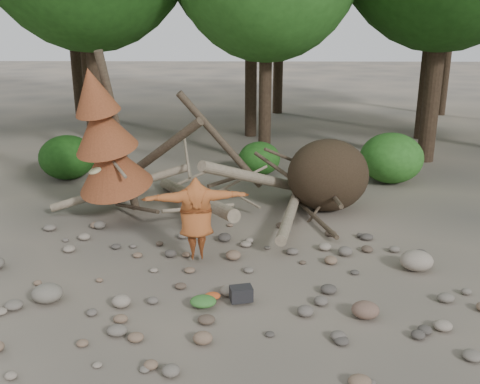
{
  "coord_description": "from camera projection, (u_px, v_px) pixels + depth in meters",
  "views": [
    {
      "loc": [
        0.49,
        -9.64,
        4.99
      ],
      "look_at": [
        0.27,
        1.5,
        1.4
      ],
      "focal_mm": 40.0,
      "sensor_mm": 36.0,
      "label": 1
    }
  ],
  "objects": [
    {
      "name": "boulder_mid_right",
      "position": [
        417.0,
        261.0,
        11.15
      ],
      "size": [
        0.69,
        0.62,
        0.41
      ],
      "primitive_type": "ellipsoid",
      "color": "gray",
      "rests_on": "ground"
    },
    {
      "name": "cloth_green",
      "position": [
        203.0,
        304.0,
        9.68
      ],
      "size": [
        0.48,
        0.4,
        0.18
      ],
      "primitive_type": "ellipsoid",
      "color": "#346B2B",
      "rests_on": "ground"
    },
    {
      "name": "bush_mid",
      "position": [
        259.0,
        158.0,
        17.95
      ],
      "size": [
        1.4,
        1.4,
        1.12
      ],
      "primitive_type": "ellipsoid",
      "color": "#255F1B",
      "rests_on": "ground"
    },
    {
      "name": "boulder_front_right",
      "position": [
        365.0,
        310.0,
        9.37
      ],
      "size": [
        0.49,
        0.44,
        0.29
      ],
      "primitive_type": "ellipsoid",
      "color": "brown",
      "rests_on": "ground"
    },
    {
      "name": "ground",
      "position": [
        225.0,
        281.0,
        10.72
      ],
      "size": [
        120.0,
        120.0,
        0.0
      ],
      "primitive_type": "plane",
      "color": "#514C44",
      "rests_on": "ground"
    },
    {
      "name": "frisbee_thrower",
      "position": [
        196.0,
        218.0,
        11.33
      ],
      "size": [
        3.5,
        1.0,
        1.91
      ],
      "color": "#A14F24",
      "rests_on": "ground"
    },
    {
      "name": "deadfall_pile",
      "position": [
        307.0,
        177.0,
        14.42
      ],
      "size": [
        8.55,
        5.24,
        3.3
      ],
      "color": "#332619",
      "rests_on": "ground"
    },
    {
      "name": "backpack",
      "position": [
        241.0,
        297.0,
        9.85
      ],
      "size": [
        0.46,
        0.36,
        0.27
      ],
      "primitive_type": "cube",
      "rotation": [
        0.0,
        0.0,
        0.24
      ],
      "color": "black",
      "rests_on": "ground"
    },
    {
      "name": "bush_right",
      "position": [
        391.0,
        158.0,
        17.04
      ],
      "size": [
        2.0,
        2.0,
        1.6
      ],
      "primitive_type": "ellipsoid",
      "color": "#2E7123",
      "rests_on": "ground"
    },
    {
      "name": "cloth_orange",
      "position": [
        212.0,
        298.0,
        9.95
      ],
      "size": [
        0.3,
        0.25,
        0.11
      ],
      "primitive_type": "ellipsoid",
      "color": "#BC4B20",
      "rests_on": "ground"
    },
    {
      "name": "bush_left",
      "position": [
        67.0,
        157.0,
        17.45
      ],
      "size": [
        1.8,
        1.8,
        1.44
      ],
      "primitive_type": "ellipsoid",
      "color": "#1B4B14",
      "rests_on": "ground"
    },
    {
      "name": "boulder_front_left",
      "position": [
        47.0,
        293.0,
        9.89
      ],
      "size": [
        0.57,
        0.52,
        0.34
      ],
      "primitive_type": "ellipsoid",
      "color": "slate",
      "rests_on": "ground"
    },
    {
      "name": "dead_conifer",
      "position": [
        106.0,
        141.0,
        13.34
      ],
      "size": [
        2.06,
        2.16,
        4.35
      ],
      "color": "#4C3F30",
      "rests_on": "ground"
    }
  ]
}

